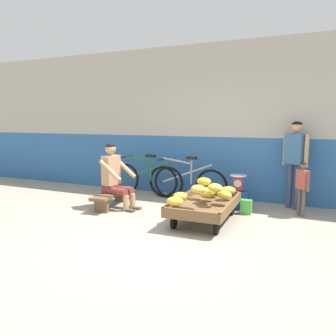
{
  "coord_description": "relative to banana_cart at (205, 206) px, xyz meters",
  "views": [
    {
      "loc": [
        1.83,
        -3.7,
        1.56
      ],
      "look_at": [
        -0.38,
        1.33,
        0.75
      ],
      "focal_mm": 35.17,
      "sensor_mm": 36.0,
      "label": 1
    }
  ],
  "objects": [
    {
      "name": "weighing_scale",
      "position": [
        0.3,
        1.0,
        0.21
      ],
      "size": [
        0.3,
        0.3,
        0.29
      ],
      "color": "#28282D",
      "rests_on": "plastic_crate"
    },
    {
      "name": "banana_cart",
      "position": [
        0.0,
        0.0,
        0.0
      ],
      "size": [
        0.87,
        1.45,
        0.36
      ],
      "color": "brown",
      "rests_on": "ground"
    },
    {
      "name": "shopping_bag",
      "position": [
        0.51,
        0.67,
        -0.12
      ],
      "size": [
        0.18,
        0.12,
        0.24
      ],
      "primitive_type": "cube",
      "color": "green",
      "rests_on": "ground"
    },
    {
      "name": "back_wall",
      "position": [
        -0.37,
        1.74,
        1.27
      ],
      "size": [
        16.0,
        0.3,
        3.02
      ],
      "color": "#2D609E",
      "rests_on": "ground"
    },
    {
      "name": "banana_pile",
      "position": [
        -0.0,
        0.07,
        0.22
      ],
      "size": [
        0.83,
        1.35,
        0.27
      ],
      "color": "yellow",
      "rests_on": "banana_cart"
    },
    {
      "name": "bicycle_far_left",
      "position": [
        -0.76,
        1.19,
        0.11
      ],
      "size": [
        1.66,
        0.48,
        0.86
      ],
      "color": "black",
      "rests_on": "ground"
    },
    {
      "name": "bicycle_near_left",
      "position": [
        -1.64,
        1.2,
        0.11
      ],
      "size": [
        1.66,
        0.48,
        0.86
      ],
      "color": "black",
      "rests_on": "ground"
    },
    {
      "name": "ground_plane",
      "position": [
        -0.37,
        -1.03,
        -0.24
      ],
      "size": [
        80.0,
        80.0,
        0.0
      ],
      "primitive_type": "plane",
      "color": "gray"
    },
    {
      "name": "customer_child",
      "position": [
        1.35,
        0.9,
        0.31
      ],
      "size": [
        0.21,
        0.21,
        0.89
      ],
      "color": "brown",
      "rests_on": "ground"
    },
    {
      "name": "low_bench",
      "position": [
        -1.8,
        0.16,
        -0.04
      ],
      "size": [
        0.43,
        1.13,
        0.27
      ],
      "color": "brown",
      "rests_on": "ground"
    },
    {
      "name": "customer_adult",
      "position": [
        1.2,
        1.33,
        0.71
      ],
      "size": [
        0.43,
        0.34,
        1.53
      ],
      "color": "#38425B",
      "rests_on": "ground"
    },
    {
      "name": "vendor_seated",
      "position": [
        -1.72,
        0.15,
        0.33
      ],
      "size": [
        0.71,
        0.54,
        1.14
      ],
      "color": "tan",
      "rests_on": "ground"
    },
    {
      "name": "plastic_crate",
      "position": [
        0.3,
        1.0,
        -0.09
      ],
      "size": [
        0.36,
        0.28,
        0.3
      ],
      "color": "#234CA8",
      "rests_on": "ground"
    }
  ]
}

